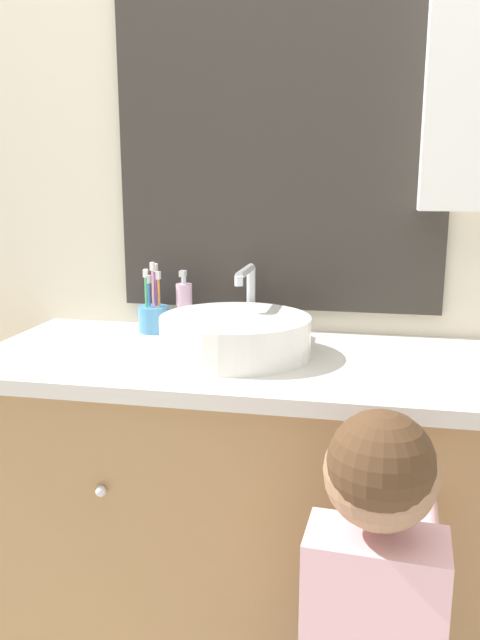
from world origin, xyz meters
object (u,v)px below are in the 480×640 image
sink_basin (236,334)px  toothbrush_holder (154,316)px  soap_dispenser (184,308)px  child_figure (374,625)px

sink_basin → toothbrush_holder: same height
toothbrush_holder → soap_dispenser: bearing=-0.4°
toothbrush_holder → child_figure: size_ratio=0.21×
sink_basin → child_figure: 0.71m
soap_dispenser → toothbrush_holder: bearing=179.6°
soap_dispenser → child_figure: 0.96m
sink_basin → toothbrush_holder: bearing=146.2°
toothbrush_holder → child_figure: (0.62, -0.70, -0.35)m
soap_dispenser → child_figure: bearing=-53.2°
sink_basin → toothbrush_holder: (-0.28, 0.18, -0.01)m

